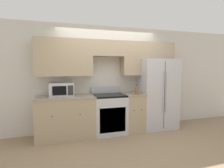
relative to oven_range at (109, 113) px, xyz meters
The scene contains 8 objects.
ground_plane 0.57m from the oven_range, 76.99° to the right, with size 12.00×12.00×0.00m, color #937A5B.
wall_back 1.08m from the oven_range, 74.48° to the left, with size 8.00×0.39×2.60m.
lower_cabinets_left 1.01m from the oven_range, behind, with size 1.28×0.64×0.93m.
lower_cabinets_right 0.61m from the oven_range, ahead, with size 0.48×0.64×0.93m.
oven_range is the anchor object (origin of this frame).
refrigerator 1.38m from the oven_range, ahead, with size 0.95×0.74×1.79m.
microwave 1.25m from the oven_range, behind, with size 0.52×0.40×0.30m.
bottle 0.86m from the oven_range, 18.50° to the right, with size 0.07×0.07×0.24m.
Camera 1 is at (-1.19, -3.65, 1.56)m, focal length 28.00 mm.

